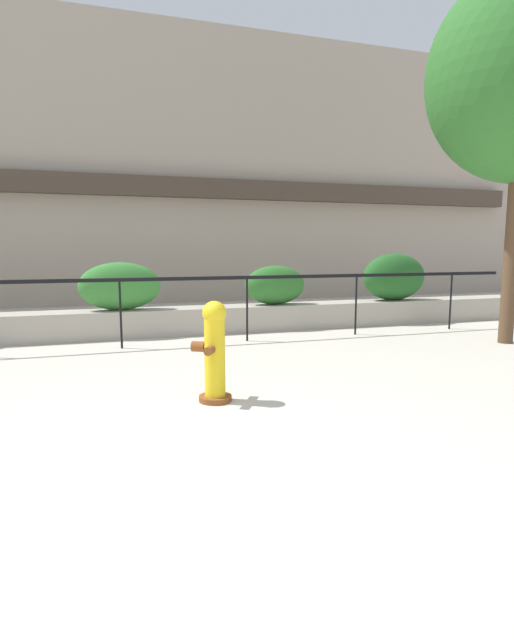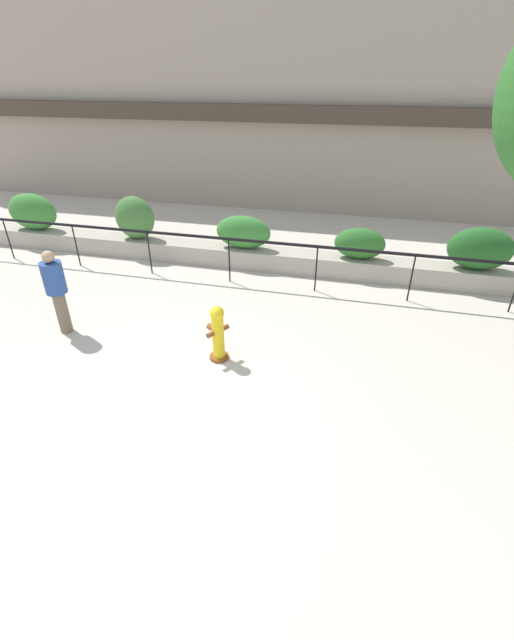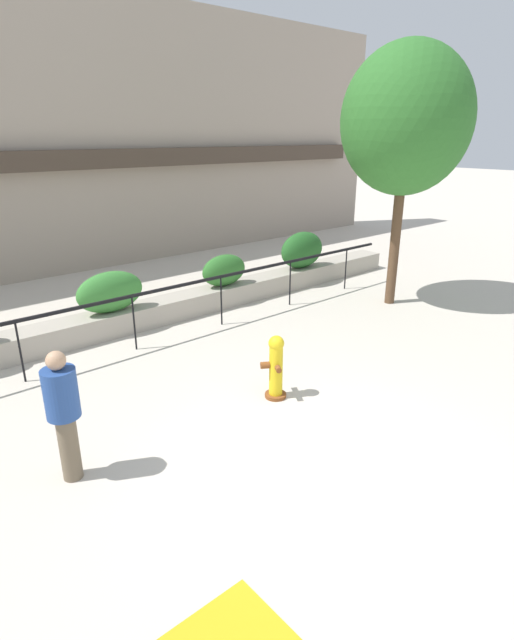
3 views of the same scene
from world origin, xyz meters
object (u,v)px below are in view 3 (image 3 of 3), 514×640
(hedge_bush_2, at_px, (110,292))
(hedge_bush_3, at_px, (224,270))
(street_tree, at_px, (407,121))
(pedestrian, at_px, (63,408))
(hedge_bush_4, at_px, (302,250))
(fire_hydrant, at_px, (276,366))

(hedge_bush_2, bearing_deg, hedge_bush_3, 0.00)
(street_tree, height_order, pedestrian, street_tree)
(hedge_bush_4, bearing_deg, hedge_bush_3, 180.00)
(fire_hydrant, relative_size, street_tree, 0.18)
(hedge_bush_3, bearing_deg, pedestrian, -143.06)
(hedge_bush_4, height_order, pedestrian, pedestrian)
(hedge_bush_3, xyz_separation_m, street_tree, (3.29, -2.64, 3.45))
(hedge_bush_2, xyz_separation_m, hedge_bush_3, (3.01, 0.00, -0.05))
(hedge_bush_3, height_order, hedge_bush_4, hedge_bush_4)
(fire_hydrant, xyz_separation_m, street_tree, (5.55, 1.70, 3.79))
(hedge_bush_2, relative_size, hedge_bush_4, 1.00)
(hedge_bush_3, relative_size, street_tree, 0.21)
(hedge_bush_3, distance_m, fire_hydrant, 4.91)
(hedge_bush_3, relative_size, pedestrian, 0.72)
(hedge_bush_2, distance_m, hedge_bush_4, 5.76)
(hedge_bush_2, relative_size, street_tree, 0.24)
(hedge_bush_2, distance_m, street_tree, 7.63)
(hedge_bush_3, bearing_deg, hedge_bush_4, 0.00)
(pedestrian, bearing_deg, hedge_bush_3, 36.94)
(hedge_bush_3, xyz_separation_m, hedge_bush_4, (2.75, 0.00, 0.12))
(hedge_bush_2, height_order, street_tree, street_tree)
(hedge_bush_4, distance_m, pedestrian, 9.33)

